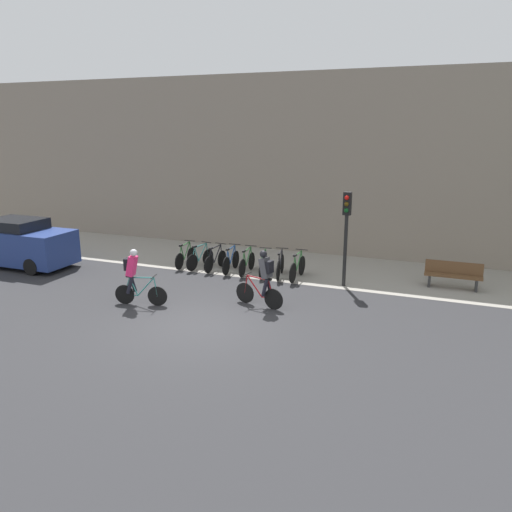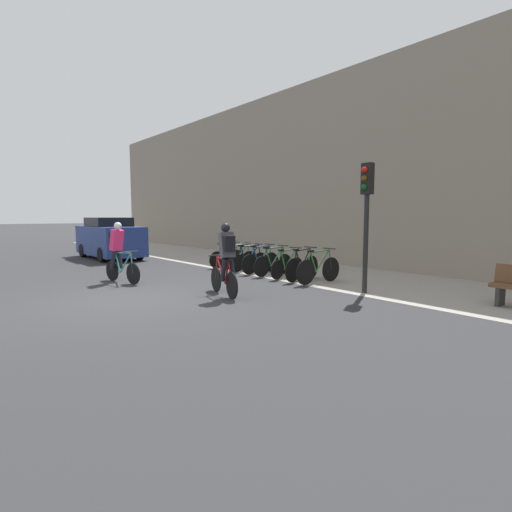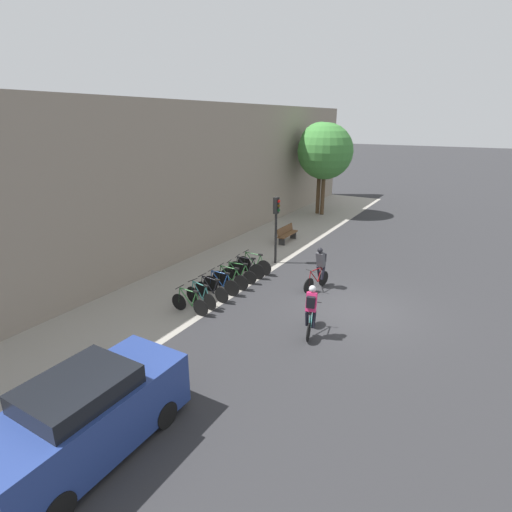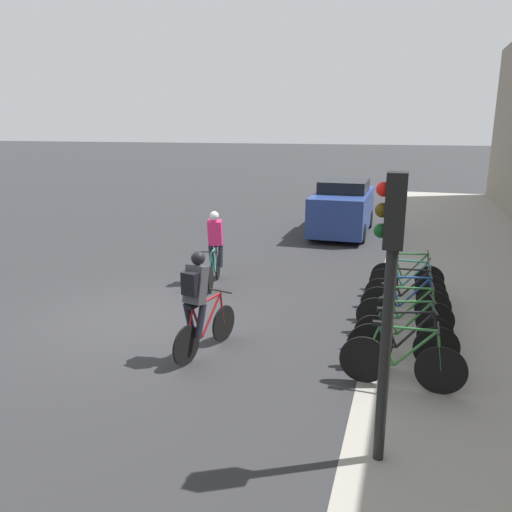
{
  "view_description": "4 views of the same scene",
  "coord_description": "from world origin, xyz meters",
  "px_view_note": "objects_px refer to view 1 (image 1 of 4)",
  "views": [
    {
      "loc": [
        6.14,
        -11.32,
        5.26
      ],
      "look_at": [
        0.26,
        3.63,
        1.1
      ],
      "focal_mm": 35.0,
      "sensor_mm": 36.0,
      "label": 1
    },
    {
      "loc": [
        8.92,
        -3.45,
        1.93
      ],
      "look_at": [
        0.11,
        3.74,
        0.78
      ],
      "focal_mm": 28.0,
      "sensor_mm": 36.0,
      "label": 2
    },
    {
      "loc": [
        -13.25,
        -3.49,
        6.65
      ],
      "look_at": [
        -0.61,
        3.9,
        1.6
      ],
      "focal_mm": 28.0,
      "sensor_mm": 36.0,
      "label": 3
    },
    {
      "loc": [
        8.06,
        5.05,
        3.64
      ],
      "look_at": [
        -0.93,
        2.25,
        1.19
      ],
      "focal_mm": 35.0,
      "sensor_mm": 36.0,
      "label": 4
    }
  ],
  "objects_px": {
    "cyclist_pink": "(134,275)",
    "parked_bike_3": "(231,261)",
    "parked_bike_7": "(298,268)",
    "parked_bike_2": "(215,260)",
    "traffic_light_pole": "(346,221)",
    "parked_bike_4": "(247,263)",
    "parked_bike_6": "(280,266)",
    "parked_bike_1": "(200,258)",
    "parked_car": "(19,243)",
    "cyclist_grey": "(264,277)",
    "parked_bike_0": "(185,257)",
    "bench": "(453,275)",
    "parked_bike_5": "(263,265)"
  },
  "relations": [
    {
      "from": "parked_bike_6",
      "to": "bench",
      "type": "distance_m",
      "value": 5.88
    },
    {
      "from": "parked_car",
      "to": "traffic_light_pole",
      "type": "bearing_deg",
      "value": 9.61
    },
    {
      "from": "cyclist_grey",
      "to": "parked_bike_6",
      "type": "height_order",
      "value": "cyclist_grey"
    },
    {
      "from": "parked_bike_0",
      "to": "traffic_light_pole",
      "type": "distance_m",
      "value": 6.52
    },
    {
      "from": "parked_bike_7",
      "to": "parked_bike_2",
      "type": "bearing_deg",
      "value": -179.98
    },
    {
      "from": "parked_bike_4",
      "to": "cyclist_pink",
      "type": "bearing_deg",
      "value": -113.27
    },
    {
      "from": "bench",
      "to": "parked_bike_0",
      "type": "bearing_deg",
      "value": -174.74
    },
    {
      "from": "cyclist_pink",
      "to": "parked_bike_1",
      "type": "xyz_separation_m",
      "value": [
        -0.07,
        4.37,
        -0.56
      ]
    },
    {
      "from": "parked_bike_4",
      "to": "parked_bike_2",
      "type": "bearing_deg",
      "value": -179.98
    },
    {
      "from": "cyclist_pink",
      "to": "parked_bike_1",
      "type": "bearing_deg",
      "value": 90.96
    },
    {
      "from": "cyclist_pink",
      "to": "parked_bike_0",
      "type": "relative_size",
      "value": 1.09
    },
    {
      "from": "parked_car",
      "to": "parked_bike_6",
      "type": "bearing_deg",
      "value": 12.94
    },
    {
      "from": "parked_bike_1",
      "to": "traffic_light_pole",
      "type": "xyz_separation_m",
      "value": [
        5.6,
        -0.2,
        1.85
      ]
    },
    {
      "from": "cyclist_pink",
      "to": "parked_bike_4",
      "type": "relative_size",
      "value": 1.03
    },
    {
      "from": "cyclist_pink",
      "to": "parked_bike_3",
      "type": "relative_size",
      "value": 1.04
    },
    {
      "from": "parked_bike_0",
      "to": "traffic_light_pole",
      "type": "bearing_deg",
      "value": -1.82
    },
    {
      "from": "bench",
      "to": "cyclist_grey",
      "type": "bearing_deg",
      "value": -142.45
    },
    {
      "from": "cyclist_grey",
      "to": "parked_bike_1",
      "type": "relative_size",
      "value": 1.1
    },
    {
      "from": "parked_bike_0",
      "to": "parked_bike_4",
      "type": "height_order",
      "value": "parked_bike_4"
    },
    {
      "from": "parked_bike_6",
      "to": "parked_car",
      "type": "distance_m",
      "value": 10.17
    },
    {
      "from": "parked_bike_6",
      "to": "parked_bike_1",
      "type": "bearing_deg",
      "value": -179.99
    },
    {
      "from": "parked_bike_5",
      "to": "parked_bike_2",
      "type": "bearing_deg",
      "value": 179.99
    },
    {
      "from": "parked_bike_0",
      "to": "parked_bike_3",
      "type": "bearing_deg",
      "value": 0.01
    },
    {
      "from": "parked_bike_7",
      "to": "parked_car",
      "type": "distance_m",
      "value": 10.8
    },
    {
      "from": "cyclist_pink",
      "to": "parked_bike_7",
      "type": "height_order",
      "value": "cyclist_pink"
    },
    {
      "from": "cyclist_pink",
      "to": "parked_bike_3",
      "type": "distance_m",
      "value": 4.57
    },
    {
      "from": "parked_bike_1",
      "to": "parked_bike_3",
      "type": "relative_size",
      "value": 0.96
    },
    {
      "from": "parked_bike_2",
      "to": "parked_car",
      "type": "distance_m",
      "value": 7.67
    },
    {
      "from": "cyclist_grey",
      "to": "parked_bike_4",
      "type": "relative_size",
      "value": 1.04
    },
    {
      "from": "parked_bike_4",
      "to": "parked_bike_6",
      "type": "bearing_deg",
      "value": 0.05
    },
    {
      "from": "cyclist_grey",
      "to": "parked_bike_6",
      "type": "relative_size",
      "value": 1.04
    },
    {
      "from": "parked_bike_2",
      "to": "parked_bike_3",
      "type": "xyz_separation_m",
      "value": [
        0.65,
        0.0,
        0.01
      ]
    },
    {
      "from": "cyclist_grey",
      "to": "parked_bike_3",
      "type": "height_order",
      "value": "cyclist_grey"
    },
    {
      "from": "cyclist_pink",
      "to": "bench",
      "type": "bearing_deg",
      "value": 30.33
    },
    {
      "from": "cyclist_grey",
      "to": "parked_bike_5",
      "type": "relative_size",
      "value": 1.1
    },
    {
      "from": "cyclist_pink",
      "to": "parked_bike_5",
      "type": "distance_m",
      "value": 5.08
    },
    {
      "from": "parked_bike_1",
      "to": "parked_bike_7",
      "type": "distance_m",
      "value": 3.9
    },
    {
      "from": "parked_bike_7",
      "to": "parked_bike_6",
      "type": "bearing_deg",
      "value": 179.95
    },
    {
      "from": "parked_bike_1",
      "to": "parked_bike_4",
      "type": "bearing_deg",
      "value": -0.01
    },
    {
      "from": "parked_bike_7",
      "to": "parked_car",
      "type": "xyz_separation_m",
      "value": [
        -10.55,
        -2.27,
        0.48
      ]
    },
    {
      "from": "traffic_light_pole",
      "to": "parked_car",
      "type": "height_order",
      "value": "traffic_light_pole"
    },
    {
      "from": "parked_bike_2",
      "to": "parked_bike_6",
      "type": "xyz_separation_m",
      "value": [
        2.6,
        0.0,
        0.03
      ]
    },
    {
      "from": "parked_car",
      "to": "parked_bike_7",
      "type": "bearing_deg",
      "value": 12.16
    },
    {
      "from": "parked_bike_7",
      "to": "traffic_light_pole",
      "type": "relative_size",
      "value": 0.55
    },
    {
      "from": "cyclist_grey",
      "to": "parked_bike_2",
      "type": "distance_m",
      "value": 4.49
    },
    {
      "from": "parked_bike_6",
      "to": "parked_car",
      "type": "bearing_deg",
      "value": -167.06
    },
    {
      "from": "parked_bike_6",
      "to": "traffic_light_pole",
      "type": "bearing_deg",
      "value": -4.85
    },
    {
      "from": "parked_bike_2",
      "to": "traffic_light_pole",
      "type": "height_order",
      "value": "traffic_light_pole"
    },
    {
      "from": "parked_bike_2",
      "to": "parked_bike_1",
      "type": "bearing_deg",
      "value": 179.93
    },
    {
      "from": "parked_bike_6",
      "to": "bench",
      "type": "bearing_deg",
      "value": 8.73
    }
  ]
}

